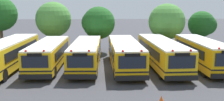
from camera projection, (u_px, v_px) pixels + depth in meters
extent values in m
plane|color=#38383D|center=(106.00, 67.00, 22.13)|extent=(160.00, 160.00, 0.00)
cube|color=yellow|center=(9.00, 53.00, 21.51)|extent=(2.63, 10.73, 2.10)
cube|color=white|center=(8.00, 41.00, 21.31)|extent=(2.58, 10.51, 0.12)
cube|color=black|center=(24.00, 49.00, 21.78)|extent=(0.16, 8.34, 0.76)
cube|color=black|center=(9.00, 58.00, 21.59)|extent=(2.66, 10.83, 0.10)
cylinder|color=black|center=(4.00, 75.00, 17.84)|extent=(0.29, 1.00, 1.00)
cylinder|color=black|center=(33.00, 55.00, 25.20)|extent=(0.29, 1.00, 1.00)
cylinder|color=black|center=(12.00, 55.00, 25.13)|extent=(0.29, 1.00, 1.00)
cube|color=yellow|center=(49.00, 54.00, 21.79)|extent=(2.43, 9.10, 1.92)
cube|color=white|center=(48.00, 43.00, 21.60)|extent=(2.38, 8.92, 0.12)
cube|color=black|center=(36.00, 77.00, 17.40)|extent=(2.42, 0.17, 0.36)
cube|color=black|center=(35.00, 62.00, 17.24)|extent=(1.95, 0.07, 0.92)
cube|color=black|center=(63.00, 50.00, 22.07)|extent=(0.08, 7.09, 0.69)
cube|color=black|center=(36.00, 50.00, 21.98)|extent=(0.08, 7.09, 0.69)
cube|color=black|center=(49.00, 58.00, 21.86)|extent=(2.45, 9.20, 0.10)
sphere|color=red|center=(44.00, 51.00, 17.29)|extent=(0.18, 0.18, 0.18)
sphere|color=red|center=(26.00, 51.00, 17.24)|extent=(0.18, 0.18, 0.18)
cube|color=black|center=(34.00, 55.00, 17.14)|extent=(1.07, 0.09, 0.24)
cylinder|color=black|center=(54.00, 72.00, 18.89)|extent=(0.29, 1.00, 1.00)
cylinder|color=black|center=(27.00, 72.00, 18.81)|extent=(0.29, 1.00, 1.00)
cylinder|color=black|center=(65.00, 56.00, 24.67)|extent=(0.29, 1.00, 1.00)
cylinder|color=black|center=(45.00, 56.00, 24.60)|extent=(0.29, 1.00, 1.00)
cube|color=#EAA80C|center=(86.00, 53.00, 21.94)|extent=(2.64, 9.44, 1.93)
cube|color=white|center=(86.00, 43.00, 21.75)|extent=(2.59, 9.25, 0.12)
cube|color=black|center=(80.00, 77.00, 17.42)|extent=(2.41, 0.23, 0.36)
cube|color=black|center=(80.00, 62.00, 17.26)|extent=(1.94, 0.12, 0.92)
cube|color=black|center=(99.00, 50.00, 22.20)|extent=(0.26, 7.31, 0.69)
cube|color=black|center=(74.00, 50.00, 22.16)|extent=(0.26, 7.31, 0.69)
cube|color=black|center=(86.00, 58.00, 22.02)|extent=(2.67, 9.53, 0.10)
sphere|color=red|center=(89.00, 51.00, 17.29)|extent=(0.18, 0.18, 0.18)
sphere|color=red|center=(71.00, 51.00, 17.27)|extent=(0.18, 0.18, 0.18)
cube|color=black|center=(80.00, 55.00, 17.15)|extent=(1.06, 0.11, 0.24)
cylinder|color=black|center=(96.00, 72.00, 18.88)|extent=(0.31, 1.01, 1.00)
cylinder|color=black|center=(69.00, 72.00, 18.85)|extent=(0.31, 1.01, 1.00)
cylinder|color=black|center=(99.00, 56.00, 24.94)|extent=(0.31, 1.01, 1.00)
cylinder|color=black|center=(79.00, 56.00, 24.91)|extent=(0.31, 1.01, 1.00)
cube|color=#EAA80C|center=(125.00, 53.00, 21.86)|extent=(2.62, 9.91, 1.98)
cube|color=white|center=(125.00, 42.00, 21.66)|extent=(2.57, 9.71, 0.12)
cube|color=black|center=(132.00, 78.00, 17.10)|extent=(2.51, 0.20, 0.36)
cube|color=black|center=(132.00, 62.00, 16.94)|extent=(2.02, 0.09, 0.95)
cube|color=black|center=(137.00, 49.00, 22.17)|extent=(0.17, 7.70, 0.71)
cube|color=black|center=(111.00, 50.00, 22.02)|extent=(0.17, 7.70, 0.71)
cube|color=black|center=(124.00, 58.00, 21.93)|extent=(2.65, 10.01, 0.10)
sphere|color=red|center=(142.00, 51.00, 16.99)|extent=(0.18, 0.18, 0.18)
sphere|color=red|center=(123.00, 51.00, 16.91)|extent=(0.18, 0.18, 0.18)
cube|color=black|center=(132.00, 55.00, 16.83)|extent=(1.11, 0.10, 0.24)
cylinder|color=black|center=(143.00, 73.00, 18.62)|extent=(0.30, 1.00, 1.00)
cylinder|color=black|center=(116.00, 73.00, 18.49)|extent=(0.30, 1.00, 1.00)
cylinder|color=black|center=(131.00, 55.00, 25.15)|extent=(0.30, 1.00, 1.00)
cylinder|color=black|center=(111.00, 55.00, 25.03)|extent=(0.30, 1.00, 1.00)
cube|color=yellow|center=(161.00, 52.00, 22.25)|extent=(2.71, 10.78, 2.01)
cube|color=white|center=(162.00, 41.00, 22.05)|extent=(2.65, 10.57, 0.12)
cube|color=black|center=(181.00, 78.00, 17.08)|extent=(2.47, 0.23, 0.36)
cube|color=black|center=(182.00, 62.00, 16.91)|extent=(1.98, 0.11, 0.96)
cube|color=black|center=(173.00, 48.00, 22.57)|extent=(0.27, 8.36, 0.72)
cube|color=black|center=(148.00, 49.00, 22.40)|extent=(0.27, 8.36, 0.72)
cube|color=black|center=(161.00, 57.00, 22.32)|extent=(2.74, 10.89, 0.10)
sphere|color=red|center=(191.00, 50.00, 16.97)|extent=(0.18, 0.18, 0.18)
sphere|color=red|center=(173.00, 51.00, 16.88)|extent=(0.18, 0.18, 0.18)
cube|color=black|center=(182.00, 55.00, 16.80)|extent=(1.09, 0.11, 0.24)
cylinder|color=black|center=(188.00, 73.00, 18.60)|extent=(0.31, 1.01, 1.00)
cylinder|color=black|center=(161.00, 73.00, 18.45)|extent=(0.31, 1.01, 1.00)
cylinder|color=black|center=(162.00, 54.00, 25.97)|extent=(0.31, 1.01, 1.00)
cylinder|color=black|center=(142.00, 54.00, 25.82)|extent=(0.31, 1.01, 1.00)
cube|color=#EAA80C|center=(202.00, 52.00, 22.04)|extent=(2.44, 9.30, 2.08)
cube|color=white|center=(203.00, 41.00, 21.84)|extent=(2.39, 9.11, 0.12)
cube|color=black|center=(213.00, 48.00, 22.32)|extent=(0.11, 7.24, 0.75)
cube|color=black|center=(188.00, 48.00, 22.24)|extent=(0.11, 7.24, 0.75)
cube|color=black|center=(201.00, 57.00, 22.12)|extent=(2.46, 9.39, 0.10)
sphere|color=red|center=(219.00, 48.00, 17.39)|extent=(0.18, 0.18, 0.18)
cylinder|color=black|center=(205.00, 71.00, 19.00)|extent=(0.29, 1.00, 1.00)
cylinder|color=black|center=(200.00, 55.00, 25.03)|extent=(0.29, 1.00, 1.00)
cylinder|color=black|center=(181.00, 55.00, 24.96)|extent=(0.29, 1.00, 1.00)
cylinder|color=#4C3823|center=(2.00, 39.00, 29.14)|extent=(0.36, 0.36, 3.14)
sphere|color=#1E561E|center=(0.00, 14.00, 28.56)|extent=(4.12, 4.12, 4.12)
cylinder|color=#4C3823|center=(55.00, 41.00, 30.38)|extent=(0.33, 0.33, 2.28)
sphere|color=#478438|center=(54.00, 19.00, 29.85)|extent=(4.44, 4.44, 4.44)
sphere|color=#478438|center=(51.00, 22.00, 29.53)|extent=(2.80, 2.80, 2.80)
cylinder|color=#4C3823|center=(99.00, 44.00, 29.06)|extent=(0.35, 0.35, 2.14)
sphere|color=#1E561E|center=(99.00, 23.00, 28.58)|extent=(3.94, 3.94, 3.94)
sphere|color=#1E561E|center=(93.00, 23.00, 28.88)|extent=(2.79, 2.79, 2.79)
cylinder|color=#4C3823|center=(166.00, 43.00, 29.66)|extent=(0.47, 0.47, 2.05)
sphere|color=#478438|center=(167.00, 22.00, 29.15)|extent=(4.46, 4.46, 4.46)
sphere|color=#478438|center=(166.00, 21.00, 29.13)|extent=(2.90, 2.90, 2.90)
cylinder|color=#4C3823|center=(200.00, 41.00, 31.45)|extent=(0.43, 0.43, 2.01)
sphere|color=#1E561E|center=(201.00, 24.00, 31.02)|extent=(3.40, 3.40, 3.40)
sphere|color=#1E561E|center=(207.00, 25.00, 31.00)|extent=(2.52, 2.52, 2.52)
cone|color=#EA5914|center=(161.00, 100.00, 13.87)|extent=(0.39, 0.39, 0.51)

